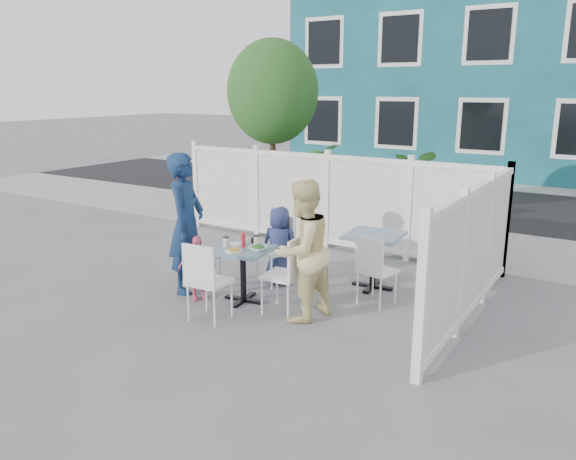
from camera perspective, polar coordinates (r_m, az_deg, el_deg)
The scene contains 30 objects.
ground at distance 7.85m, azimuth -5.15°, elevation -5.72°, with size 80.00×80.00×0.00m, color slate.
near_sidewalk at distance 10.98m, azimuth 6.91°, elevation 0.07°, with size 24.00×2.60×0.01m, color gray.
street at distance 14.34m, azimuth 13.28°, elevation 3.13°, with size 24.00×5.00×0.01m, color black.
far_sidewalk at distance 17.26m, azimuth 16.68°, elevation 4.75°, with size 24.00×1.60×0.01m, color gray.
building at distance 20.47m, azimuth 18.60°, elevation 14.45°, with size 11.00×6.00×6.00m.
fence_back at distance 9.54m, azimuth 3.98°, elevation 2.79°, with size 5.86×0.08×1.60m.
fence_right at distance 6.89m, azimuth 18.29°, elevation -2.42°, with size 0.08×3.66×1.60m.
tree at distance 11.00m, azimuth -1.61°, elevation 13.81°, with size 1.80×1.62×3.59m.
utility_cabinet at distance 12.18m, azimuth -2.73°, elevation 4.50°, with size 0.66×0.47×1.23m, color yellow.
potted_shrub_a at distance 10.38m, azimuth 3.20°, elevation 4.14°, with size 0.96×0.96×1.71m, color #1D4E1A.
potted_shrub_b at distance 9.43m, azimuth 14.99°, elevation 2.37°, with size 1.46×1.26×1.62m, color #1D4E1A.
main_table at distance 7.14m, azimuth -4.60°, elevation -3.11°, with size 0.75×0.75×0.71m.
spare_table at distance 7.68m, azimuth 8.71°, elevation -1.63°, with size 0.78×0.78×0.77m.
chair_left at distance 7.66m, azimuth -9.30°, elevation -2.03°, with size 0.49×0.50×0.95m.
chair_right at distance 6.73m, azimuth 0.05°, elevation -4.01°, with size 0.46×0.47×0.97m.
chair_back at distance 7.84m, azimuth -0.88°, elevation -1.42°, with size 0.56×0.55×0.96m.
chair_near at distance 6.57m, azimuth -8.43°, elevation -4.69°, with size 0.46×0.45×0.96m.
chair_spare at distance 7.08m, azimuth 8.71°, elevation -3.59°, with size 0.48×0.47×0.90m.
man at distance 7.54m, azimuth -10.28°, elevation 0.68°, with size 0.68×0.45×1.87m, color navy.
woman at distance 6.52m, azimuth 1.46°, elevation -2.13°, with size 0.81×0.63×1.67m, color #E0C846.
boy at distance 7.80m, azimuth -0.86°, elevation -1.57°, with size 0.54×0.35×1.10m, color navy.
toddler at distance 7.34m, azimuth -9.20°, elevation -3.78°, with size 0.50×0.21×0.85m, color pink.
plate_main at distance 6.99m, azimuth -5.52°, elevation -2.10°, with size 0.22×0.22×0.01m, color white.
plate_side at distance 7.27m, azimuth -5.40°, elevation -1.45°, with size 0.20×0.20×0.01m, color white.
salad_bowl at distance 6.98m, azimuth -3.07°, elevation -1.90°, with size 0.22×0.22×0.05m, color white.
coffee_cup_a at distance 7.19m, azimuth -6.29°, elevation -1.23°, with size 0.08×0.08×0.12m, color beige.
coffee_cup_b at distance 7.19m, azimuth -3.19°, elevation -1.11°, with size 0.09×0.09×0.13m, color beige.
ketchup_bottle at distance 7.13m, azimuth -4.58°, elevation -1.07°, with size 0.05×0.05×0.18m, color red.
salt_shaker at distance 7.30m, azimuth -4.07°, elevation -1.11°, with size 0.03×0.03×0.07m, color white.
pepper_shaker at distance 7.34m, azimuth -3.65°, elevation -1.05°, with size 0.03×0.03×0.07m, color black.
Camera 1 is at (4.50, -5.85, 2.67)m, focal length 35.00 mm.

